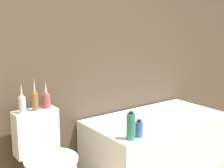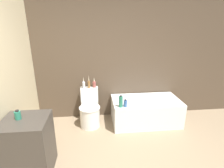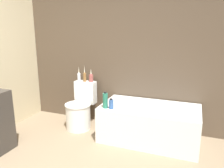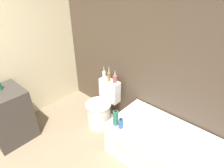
# 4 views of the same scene
# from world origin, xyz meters

# --- Properties ---
(wall_back_tiled) EXTENTS (6.40, 0.06, 2.60)m
(wall_back_tiled) POSITION_xyz_m (0.00, 2.41, 1.30)
(wall_back_tiled) COLOR brown
(wall_back_tiled) RESTS_ON ground_plane
(bathtub) EXTENTS (1.40, 0.77, 0.52)m
(bathtub) POSITION_xyz_m (0.81, 1.98, 0.27)
(bathtub) COLOR white
(bathtub) RESTS_ON ground
(toilet) EXTENTS (0.42, 0.57, 0.75)m
(toilet) POSITION_xyz_m (-0.36, 2.01, 0.30)
(toilet) COLOR white
(toilet) RESTS_ON ground
(vase_gold) EXTENTS (0.06, 0.06, 0.25)m
(vase_gold) POSITION_xyz_m (-0.47, 2.20, 0.83)
(vase_gold) COLOR silver
(vase_gold) RESTS_ON toilet
(vase_silver) EXTENTS (0.05, 0.05, 0.28)m
(vase_silver) POSITION_xyz_m (-0.36, 2.20, 0.84)
(vase_silver) COLOR olive
(vase_silver) RESTS_ON toilet
(vase_bronze) EXTENTS (0.07, 0.07, 0.23)m
(vase_bronze) POSITION_xyz_m (-0.25, 2.23, 0.83)
(vase_bronze) COLOR #994C47
(vase_bronze) RESTS_ON toilet
(shampoo_bottle_tall) EXTENTS (0.07, 0.07, 0.24)m
(shampoo_bottle_tall) POSITION_xyz_m (0.23, 1.69, 0.64)
(shampoo_bottle_tall) COLOR #267259
(shampoo_bottle_tall) RESTS_ON bathtub
(shampoo_bottle_short) EXTENTS (0.06, 0.06, 0.15)m
(shampoo_bottle_short) POSITION_xyz_m (0.32, 1.69, 0.59)
(shampoo_bottle_short) COLOR #335999
(shampoo_bottle_short) RESTS_ON bathtub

